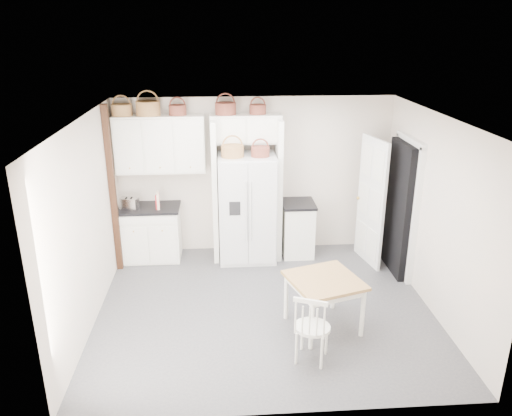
{
  "coord_description": "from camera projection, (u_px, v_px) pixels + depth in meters",
  "views": [
    {
      "loc": [
        -0.54,
        -5.94,
        3.65
      ],
      "look_at": [
        -0.09,
        0.4,
        1.32
      ],
      "focal_mm": 35.0,
      "sensor_mm": 36.0,
      "label": 1
    }
  ],
  "objects": [
    {
      "name": "dining_table",
      "position": [
        323.0,
        303.0,
        6.31
      ],
      "size": [
        1.04,
        1.04,
        0.69
      ],
      "primitive_type": "cube",
      "rotation": [
        0.0,
        0.0,
        0.31
      ],
      "color": "olive",
      "rests_on": "floor"
    },
    {
      "name": "wall_back",
      "position": [
        255.0,
        176.0,
        8.29
      ],
      "size": [
        4.5,
        0.0,
        4.5
      ],
      "primitive_type": "plane",
      "rotation": [
        1.57,
        0.0,
        0.0
      ],
      "color": "beige",
      "rests_on": "floor"
    },
    {
      "name": "ceiling",
      "position": [
        266.0,
        119.0,
        5.96
      ],
      "size": [
        4.5,
        4.5,
        0.0
      ],
      "primitive_type": "plane",
      "color": "white",
      "rests_on": "wall_back"
    },
    {
      "name": "base_cab_right",
      "position": [
        297.0,
        229.0,
        8.35
      ],
      "size": [
        0.5,
        0.6,
        0.88
      ],
      "primitive_type": "cube",
      "color": "white",
      "rests_on": "floor"
    },
    {
      "name": "base_cab_left",
      "position": [
        151.0,
        234.0,
        8.19
      ],
      "size": [
        0.93,
        0.59,
        0.86
      ],
      "primitive_type": "cube",
      "color": "white",
      "rests_on": "floor"
    },
    {
      "name": "counter_left",
      "position": [
        149.0,
        208.0,
        8.03
      ],
      "size": [
        0.97,
        0.63,
        0.04
      ],
      "primitive_type": "cube",
      "color": "black",
      "rests_on": "base_cab_left"
    },
    {
      "name": "cookbook_red",
      "position": [
        158.0,
        201.0,
        7.92
      ],
      "size": [
        0.05,
        0.16,
        0.24
      ],
      "primitive_type": "cube",
      "rotation": [
        0.0,
        0.0,
        -0.08
      ],
      "color": "red",
      "rests_on": "counter_left"
    },
    {
      "name": "basket_upper_a",
      "position": [
        122.0,
        110.0,
        7.6
      ],
      "size": [
        0.31,
        0.31,
        0.18
      ],
      "primitive_type": "cylinder",
      "color": "brown",
      "rests_on": "upper_cabinet"
    },
    {
      "name": "upper_cabinet",
      "position": [
        160.0,
        144.0,
        7.82
      ],
      "size": [
        1.4,
        0.34,
        0.9
      ],
      "primitive_type": "cube",
      "color": "white",
      "rests_on": "wall_back"
    },
    {
      "name": "bridge_cabinet",
      "position": [
        246.0,
        129.0,
        7.83
      ],
      "size": [
        1.12,
        0.34,
        0.45
      ],
      "primitive_type": "cube",
      "color": "white",
      "rests_on": "wall_back"
    },
    {
      "name": "basket_bridge_b",
      "position": [
        258.0,
        109.0,
        7.74
      ],
      "size": [
        0.26,
        0.26,
        0.15
      ],
      "primitive_type": "cylinder",
      "color": "brown",
      "rests_on": "bridge_cabinet"
    },
    {
      "name": "wall_right",
      "position": [
        435.0,
        215.0,
        6.56
      ],
      "size": [
        0.0,
        4.0,
        4.0
      ],
      "primitive_type": "plane",
      "rotation": [
        1.57,
        0.0,
        -1.57
      ],
      "color": "beige",
      "rests_on": "floor"
    },
    {
      "name": "counter_right",
      "position": [
        298.0,
        204.0,
        8.19
      ],
      "size": [
        0.54,
        0.64,
        0.04
      ],
      "primitive_type": "cube",
      "color": "black",
      "rests_on": "base_cab_right"
    },
    {
      "name": "refrigerator",
      "position": [
        247.0,
        208.0,
        8.05
      ],
      "size": [
        0.91,
        0.73,
        1.75
      ],
      "primitive_type": "cube",
      "color": "silver",
      "rests_on": "floor"
    },
    {
      "name": "fridge_panel_left",
      "position": [
        215.0,
        191.0,
        8.01
      ],
      "size": [
        0.08,
        0.6,
        2.3
      ],
      "primitive_type": "cube",
      "color": "white",
      "rests_on": "floor"
    },
    {
      "name": "basket_bridge_a",
      "position": [
        226.0,
        109.0,
        7.7
      ],
      "size": [
        0.32,
        0.32,
        0.18
      ],
      "primitive_type": "cylinder",
      "color": "brown",
      "rests_on": "bridge_cabinet"
    },
    {
      "name": "basket_fridge_b",
      "position": [
        260.0,
        152.0,
        7.64
      ],
      "size": [
        0.28,
        0.28,
        0.15
      ],
      "primitive_type": "cylinder",
      "color": "brown",
      "rests_on": "refrigerator"
    },
    {
      "name": "trim_post",
      "position": [
        113.0,
        191.0,
        7.53
      ],
      "size": [
        0.09,
        0.09,
        2.6
      ],
      "primitive_type": "cube",
      "color": "black",
      "rests_on": "floor"
    },
    {
      "name": "fridge_panel_right",
      "position": [
        278.0,
        189.0,
        8.08
      ],
      "size": [
        0.08,
        0.6,
        2.3
      ],
      "primitive_type": "cube",
      "color": "white",
      "rests_on": "floor"
    },
    {
      "name": "windsor_chair",
      "position": [
        312.0,
        327.0,
        5.67
      ],
      "size": [
        0.53,
        0.51,
        0.85
      ],
      "primitive_type": "cube",
      "rotation": [
        0.0,
        0.0,
        -0.39
      ],
      "color": "white",
      "rests_on": "floor"
    },
    {
      "name": "wall_left",
      "position": [
        87.0,
        224.0,
        6.26
      ],
      "size": [
        0.0,
        4.0,
        4.0
      ],
      "primitive_type": "plane",
      "rotation": [
        1.57,
        0.0,
        1.57
      ],
      "color": "beige",
      "rests_on": "floor"
    },
    {
      "name": "basket_upper_b",
      "position": [
        148.0,
        108.0,
        7.62
      ],
      "size": [
        0.37,
        0.37,
        0.22
      ],
      "primitive_type": "cylinder",
      "color": "brown",
      "rests_on": "upper_cabinet"
    },
    {
      "name": "door_slab",
      "position": [
        371.0,
        202.0,
        7.88
      ],
      "size": [
        0.21,
        0.79,
        2.05
      ],
      "primitive_type": "cube",
      "rotation": [
        0.0,
        0.0,
        -1.36
      ],
      "color": "white",
      "rests_on": "floor"
    },
    {
      "name": "cookbook_cream",
      "position": [
        158.0,
        200.0,
        7.92
      ],
      "size": [
        0.06,
        0.18,
        0.27
      ],
      "primitive_type": "cube",
      "rotation": [
        0.0,
        0.0,
        0.14
      ],
      "color": "beige",
      "rests_on": "counter_left"
    },
    {
      "name": "toaster",
      "position": [
        129.0,
        204.0,
        7.87
      ],
      "size": [
        0.31,
        0.23,
        0.19
      ],
      "primitive_type": "cube",
      "rotation": [
        0.0,
        0.0,
        -0.27
      ],
      "color": "silver",
      "rests_on": "counter_left"
    },
    {
      "name": "floor",
      "position": [
        265.0,
        307.0,
        6.86
      ],
      "size": [
        4.5,
        4.5,
        0.0
      ],
      "primitive_type": "plane",
      "color": "#3D3C43",
      "rests_on": "ground"
    },
    {
      "name": "basket_upper_c",
      "position": [
        178.0,
        110.0,
        7.66
      ],
      "size": [
        0.27,
        0.27,
        0.16
      ],
      "primitive_type": "cylinder",
      "color": "brown",
      "rests_on": "upper_cabinet"
    },
    {
      "name": "doorway_void",
      "position": [
        401.0,
        209.0,
        7.59
      ],
      "size": [
        0.18,
        0.85,
        2.05
      ],
      "primitive_type": "cube",
      "color": "black",
      "rests_on": "floor"
    },
    {
      "name": "basket_fridge_a",
      "position": [
        233.0,
        151.0,
        7.61
      ],
      "size": [
        0.34,
        0.34,
        0.18
      ],
      "primitive_type": "cylinder",
      "color": "brown",
      "rests_on": "refrigerator"
    }
  ]
}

